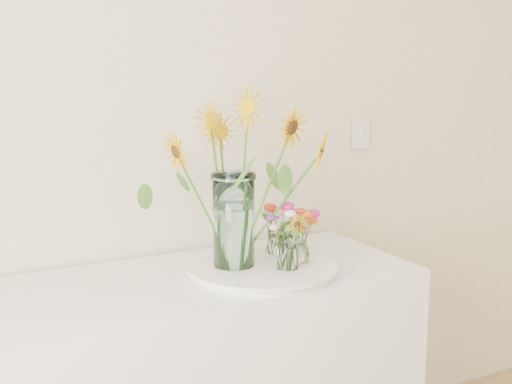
% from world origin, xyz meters
% --- Properties ---
extents(tray, '(0.48, 0.48, 0.02)m').
position_xyz_m(tray, '(-0.15, 1.87, 0.91)').
color(tray, white).
rests_on(tray, counter).
extents(mason_jar, '(0.16, 0.16, 0.32)m').
position_xyz_m(mason_jar, '(-0.24, 1.90, 1.08)').
color(mason_jar, '#B3E6EA').
rests_on(mason_jar, tray).
extents(sunflower_bouquet, '(0.92, 0.92, 0.58)m').
position_xyz_m(sunflower_bouquet, '(-0.24, 1.90, 1.21)').
color(sunflower_bouquet, '#DAA204').
rests_on(sunflower_bouquet, tray).
extents(small_vase_a, '(0.07, 0.07, 0.12)m').
position_xyz_m(small_vase_a, '(-0.10, 1.79, 0.98)').
color(small_vase_a, white).
rests_on(small_vase_a, tray).
extents(wildflower_posy_a, '(0.18, 0.18, 0.21)m').
position_xyz_m(wildflower_posy_a, '(-0.10, 1.79, 1.03)').
color(wildflower_posy_a, orange).
rests_on(wildflower_posy_a, tray).
extents(small_vase_b, '(0.08, 0.08, 0.11)m').
position_xyz_m(small_vase_b, '(-0.03, 1.84, 0.98)').
color(small_vase_b, white).
rests_on(small_vase_b, tray).
extents(wildflower_posy_b, '(0.21, 0.21, 0.20)m').
position_xyz_m(wildflower_posy_b, '(-0.03, 1.84, 1.03)').
color(wildflower_posy_b, orange).
rests_on(wildflower_posy_b, tray).
extents(small_vase_c, '(0.06, 0.06, 0.10)m').
position_xyz_m(small_vase_c, '(-0.05, 1.96, 0.97)').
color(small_vase_c, white).
rests_on(small_vase_c, tray).
extents(wildflower_posy_c, '(0.17, 0.17, 0.19)m').
position_xyz_m(wildflower_posy_c, '(-0.05, 1.96, 1.02)').
color(wildflower_posy_c, orange).
rests_on(wildflower_posy_c, tray).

